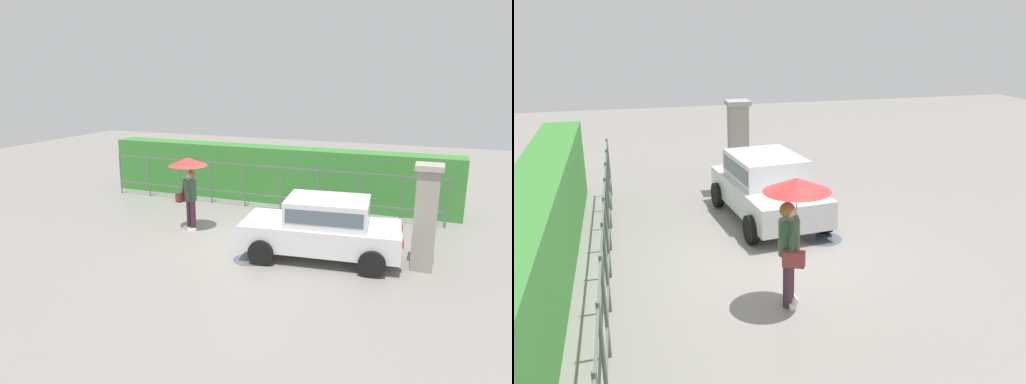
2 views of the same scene
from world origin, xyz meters
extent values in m
plane|color=gray|center=(0.00, 0.00, 0.00)|extent=(40.00, 40.00, 0.00)
cube|color=silver|center=(2.14, -0.21, 0.58)|extent=(3.85, 2.01, 0.60)
cube|color=silver|center=(2.29, -0.20, 1.18)|extent=(2.04, 1.62, 0.60)
cube|color=#4C5B66|center=(2.29, -0.20, 1.20)|extent=(1.89, 1.63, 0.33)
cylinder|color=black|center=(0.98, -1.17, 0.30)|extent=(0.62, 0.24, 0.60)
cylinder|color=black|center=(0.81, 0.50, 0.30)|extent=(0.62, 0.24, 0.60)
cylinder|color=black|center=(3.47, -0.92, 0.30)|extent=(0.62, 0.24, 0.60)
cylinder|color=black|center=(3.30, 0.75, 0.30)|extent=(0.62, 0.24, 0.60)
cube|color=red|center=(4.05, -0.57, 0.73)|extent=(0.08, 0.21, 0.16)
cube|color=red|center=(3.94, 0.52, 0.73)|extent=(0.08, 0.21, 0.16)
cylinder|color=#47283D|center=(-1.70, 0.46, 0.43)|extent=(0.15, 0.15, 0.86)
cylinder|color=#47283D|center=(-1.88, 0.55, 0.43)|extent=(0.15, 0.15, 0.86)
cube|color=white|center=(-1.72, 0.41, 0.04)|extent=(0.26, 0.10, 0.08)
cube|color=white|center=(-1.90, 0.50, 0.04)|extent=(0.26, 0.10, 0.08)
cylinder|color=#2D4C33|center=(-1.79, 0.51, 1.15)|extent=(0.34, 0.34, 0.58)
sphere|color=#DBAD89|center=(-1.79, 0.51, 1.58)|extent=(0.22, 0.22, 0.22)
sphere|color=olive|center=(-1.77, 0.53, 1.60)|extent=(0.25, 0.25, 0.25)
cylinder|color=#2D4C33|center=(-1.63, 0.34, 1.18)|extent=(0.24, 0.18, 0.56)
cylinder|color=#2D4C33|center=(-2.02, 0.54, 1.18)|extent=(0.24, 0.18, 0.56)
cylinder|color=#B2B2B7|center=(-1.76, 0.38, 1.50)|extent=(0.02, 0.02, 0.77)
cone|color=red|center=(-1.76, 0.38, 1.99)|extent=(1.07, 1.07, 0.22)
cube|color=maroon|center=(-2.07, 0.52, 0.91)|extent=(0.30, 0.38, 0.24)
cube|color=gray|center=(4.46, -0.04, 1.15)|extent=(0.48, 0.48, 2.30)
cube|color=#9E998E|center=(4.46, -0.04, 2.36)|extent=(0.60, 0.60, 0.12)
cylinder|color=#59605B|center=(-3.80, 3.28, 0.75)|extent=(0.05, 0.05, 1.50)
cylinder|color=#59605B|center=(-2.55, 3.28, 0.75)|extent=(0.05, 0.05, 1.50)
cylinder|color=#59605B|center=(-1.30, 3.28, 0.75)|extent=(0.05, 0.05, 1.50)
cylinder|color=#59605B|center=(-0.05, 3.28, 0.75)|extent=(0.05, 0.05, 1.50)
cylinder|color=#59605B|center=(1.20, 3.28, 0.75)|extent=(0.05, 0.05, 1.50)
cylinder|color=#59605B|center=(2.45, 3.28, 0.75)|extent=(0.05, 0.05, 1.50)
cylinder|color=#59605B|center=(3.70, 3.28, 0.75)|extent=(0.05, 0.05, 1.50)
cylinder|color=#59605B|center=(4.95, 3.28, 0.75)|extent=(0.05, 0.05, 1.50)
cube|color=#59605B|center=(-0.68, 3.28, 1.42)|extent=(11.26, 0.03, 0.04)
cube|color=#59605B|center=(-0.68, 3.28, 0.45)|extent=(11.26, 0.03, 0.04)
cube|color=#387F33|center=(-0.68, 4.36, 0.95)|extent=(12.26, 0.90, 1.90)
cylinder|color=#4C545B|center=(0.63, -0.99, 0.00)|extent=(0.82, 0.82, 0.00)
camera|label=1|loc=(4.63, -10.68, 4.28)|focal=32.91mm
camera|label=2|loc=(-9.30, 2.88, 4.37)|focal=38.23mm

